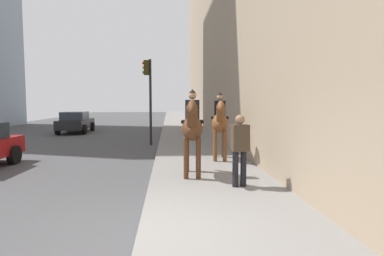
% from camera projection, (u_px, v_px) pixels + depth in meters
% --- Properties ---
extents(sidewalk_slab, '(120.00, 3.23, 0.12)m').
position_uv_depth(sidewalk_slab, '(241.00, 234.00, 5.03)').
color(sidewalk_slab, slate).
rests_on(sidewalk_slab, ground).
extents(mounted_horse_near, '(2.15, 0.68, 2.34)m').
position_uv_depth(mounted_horse_near, '(192.00, 127.00, 8.64)').
color(mounted_horse_near, '#4C2B16').
rests_on(mounted_horse_near, sidewalk_slab).
extents(mounted_horse_far, '(2.15, 0.74, 2.33)m').
position_uv_depth(mounted_horse_far, '(220.00, 122.00, 11.08)').
color(mounted_horse_far, brown).
rests_on(mounted_horse_far, sidewalk_slab).
extents(pedestrian_greeting, '(0.32, 0.43, 1.70)m').
position_uv_depth(pedestrian_greeting, '(240.00, 146.00, 7.54)').
color(pedestrian_greeting, black).
rests_on(pedestrian_greeting, sidewalk_slab).
extents(car_near_lane, '(4.18, 1.98, 1.44)m').
position_uv_depth(car_near_lane, '(76.00, 122.00, 21.83)').
color(car_near_lane, black).
rests_on(car_near_lane, ground).
extents(traffic_light_near_curb, '(0.20, 0.44, 4.15)m').
position_uv_depth(traffic_light_near_curb, '(149.00, 88.00, 15.51)').
color(traffic_light_near_curb, black).
rests_on(traffic_light_near_curb, ground).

